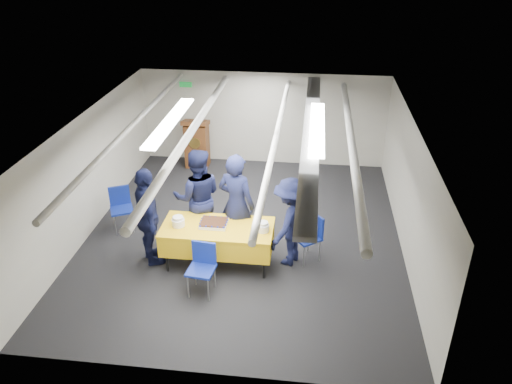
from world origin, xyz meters
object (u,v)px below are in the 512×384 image
Objects in this scene: sailor_a at (237,205)px; sailor_b at (198,197)px; sheet_cake at (214,223)px; sailor_c at (148,217)px; chair_right at (311,233)px; sailor_d at (290,222)px; chair_near at (202,263)px; chair_left at (121,204)px; serving_table at (218,237)px; podium at (197,143)px.

sailor_a is 1.03× the size of sailor_b.
sailor_c is at bearing -174.79° from sheet_cake.
chair_right is 0.45× the size of sailor_a.
sailor_b is 1.79m from sailor_d.
sailor_b reaches higher than chair_right.
chair_left is (-2.01, 1.73, 0.00)m from chair_near.
sheet_cake is 1.14m from sailor_c.
chair_right is at bearing 138.58° from sailor_d.
sailor_d is (3.35, -0.76, 0.28)m from chair_left.
chair_right is at bearing 13.17° from serving_table.
podium is 3.95m from sailor_a.
serving_table is 4.26m from podium.
chair_left is at bearing -105.07° from podium.
serving_table is 4.03× the size of sheet_cake.
serving_table is 0.67m from sailor_a.
chair_left reaches higher than sheet_cake.
chair_left is at bearing 139.19° from chair_near.
chair_left is 2.48m from sailor_a.
chair_right is 1.00× the size of chair_left.
podium is 3.19m from chair_left.
podium is (-1.29, 4.06, 0.05)m from serving_table.
sailor_d is at bearing -111.77° from sailor_c.
serving_table is 0.76m from chair_near.
serving_table is at bearing -115.45° from sailor_c.
chair_left reaches higher than serving_table.
sailor_a is (1.56, -3.61, 0.35)m from podium.
podium is at bearing 74.93° from chair_left.
sailor_b is at bearing 171.53° from chair_right.
podium is 1.44× the size of chair_left.
serving_table is 1.06× the size of sailor_c.
chair_near is at bearing -40.81° from chair_left.
sailor_a is 1.19× the size of sailor_d.
sailor_d is (1.35, 0.97, 0.28)m from chair_near.
serving_table is at bearing -72.41° from podium.
sailor_b reaches higher than chair_near.
chair_near is 0.53× the size of sailor_d.
sailor_b is (-2.09, 0.31, 0.41)m from chair_right.
serving_table is 0.92m from sailor_b.
chair_right is at bearing -51.86° from podium.
chair_left is (-0.83, -3.08, -0.08)m from podium.
chair_right is 0.49m from sailor_d.
chair_right is at bearing -9.28° from chair_left.
sailor_a is at bearing 150.02° from sailor_b.
sailor_c is at bearing -171.12° from chair_right.
sailor_a is at bearing -77.51° from sailor_d.
sailor_a reaches higher than sheet_cake.
sailor_c is (-0.71, -0.75, -0.03)m from sailor_b.
chair_near is at bearing -146.78° from chair_right.
serving_table is 2.21× the size of chair_left.
sailor_a is at bearing -12.55° from chair_left.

